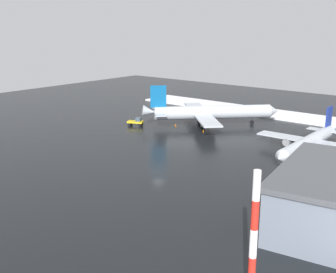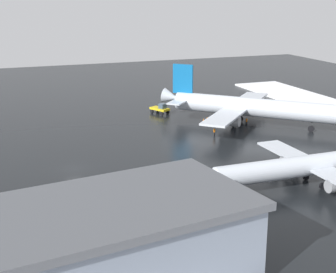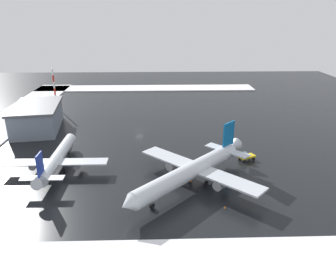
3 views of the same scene
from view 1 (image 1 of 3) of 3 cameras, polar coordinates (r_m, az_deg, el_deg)
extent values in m
plane|color=black|center=(86.43, -1.32, -4.69)|extent=(240.00, 240.00, 0.00)
cube|color=white|center=(142.23, 16.51, 2.62)|extent=(14.00, 116.00, 0.45)
cylinder|color=silver|center=(124.82, 6.08, 3.29)|extent=(27.38, 26.92, 3.91)
cone|color=silver|center=(130.08, 14.13, 3.39)|extent=(4.57, 4.58, 3.71)
cone|color=silver|center=(122.05, -2.60, 3.42)|extent=(5.26, 5.25, 3.80)
cube|color=silver|center=(133.29, 3.76, 3.93)|extent=(14.07, 14.22, 0.41)
cylinder|color=gray|center=(131.40, 4.18, 3.25)|extent=(4.40, 4.38, 2.30)
cube|color=silver|center=(115.17, 5.40, 2.15)|extent=(14.07, 14.22, 0.41)
cylinder|color=gray|center=(117.74, 5.43, 1.85)|extent=(4.40, 4.38, 2.30)
cube|color=#0C5999|center=(121.49, -1.32, 5.42)|extent=(3.58, 3.51, 6.44)
cube|color=silver|center=(125.70, -1.35, 3.66)|extent=(6.00, 6.03, 0.28)
cube|color=silver|center=(118.97, -1.05, 3.02)|extent=(6.00, 6.03, 0.28)
cylinder|color=black|center=(128.29, 11.34, 2.61)|extent=(0.28, 0.28, 0.80)
cylinder|color=black|center=(128.65, 11.30, 1.88)|extent=(1.19, 1.17, 1.26)
cylinder|color=black|center=(126.92, 4.29, 2.73)|extent=(0.28, 0.28, 0.80)
cylinder|color=black|center=(127.28, 4.28, 1.99)|extent=(1.19, 1.17, 1.26)
cylinder|color=black|center=(122.07, 4.73, 2.23)|extent=(0.28, 0.28, 0.80)
cylinder|color=black|center=(122.44, 4.71, 1.47)|extent=(1.19, 1.17, 1.26)
cylinder|color=silver|center=(100.34, 18.45, -0.79)|extent=(27.04, 3.10, 3.06)
cone|color=silver|center=(87.30, 14.98, -2.82)|extent=(2.17, 2.91, 2.91)
cone|color=silver|center=(113.81, 21.17, 1.05)|extent=(3.22, 2.61, 2.98)
cylinder|color=gray|center=(101.02, 21.81, -1.69)|extent=(3.07, 1.81, 1.80)
cube|color=silver|center=(105.49, 15.24, 0.05)|extent=(3.98, 11.72, 0.32)
cylinder|color=gray|center=(104.63, 16.00, -0.64)|extent=(3.07, 1.81, 1.80)
cube|color=navy|center=(111.09, 20.97, 2.51)|extent=(3.61, 0.33, 5.05)
cube|color=silver|center=(112.50, 19.48, 0.96)|extent=(2.35, 4.33, 0.22)
cylinder|color=black|center=(92.22, 16.26, -2.85)|extent=(0.22, 0.22, 0.63)
cylinder|color=black|center=(92.62, 16.20, -3.62)|extent=(0.99, 0.32, 0.99)
cylinder|color=black|center=(102.53, 19.97, -1.39)|extent=(0.22, 0.22, 0.63)
cylinder|color=black|center=(102.88, 19.90, -2.08)|extent=(0.99, 0.32, 0.99)
cylinder|color=black|center=(103.81, 17.92, -1.01)|extent=(0.22, 0.22, 0.63)
cylinder|color=black|center=(104.15, 17.86, -1.71)|extent=(0.99, 0.32, 0.99)
cube|color=gold|center=(124.85, -4.44, 1.98)|extent=(3.97, 5.10, 0.50)
cube|color=#3F5160|center=(124.40, -4.04, 2.32)|extent=(1.96, 1.91, 1.10)
cylinder|color=black|center=(125.45, -3.59, 1.73)|extent=(0.68, 0.95, 0.90)
cylinder|color=black|center=(123.61, -3.86, 1.53)|extent=(0.68, 0.95, 0.90)
cylinder|color=black|center=(126.42, -4.99, 1.80)|extent=(0.68, 0.95, 0.90)
cylinder|color=black|center=(124.59, -5.28, 1.60)|extent=(0.68, 0.95, 0.90)
cylinder|color=black|center=(125.07, 5.52, 1.64)|extent=(0.16, 0.16, 0.85)
cylinder|color=black|center=(125.01, 5.43, 1.63)|extent=(0.16, 0.16, 0.85)
cylinder|color=orange|center=(124.88, 5.48, 1.96)|extent=(0.36, 0.36, 0.62)
sphere|color=tan|center=(124.78, 5.49, 2.16)|extent=(0.24, 0.24, 0.24)
cylinder|color=black|center=(114.07, 4.80, 0.35)|extent=(0.16, 0.16, 0.85)
cylinder|color=black|center=(114.27, 4.81, 0.38)|extent=(0.16, 0.16, 0.85)
cylinder|color=orange|center=(113.99, 4.82, 0.73)|extent=(0.36, 0.36, 0.62)
sphere|color=tan|center=(113.88, 4.82, 0.93)|extent=(0.24, 0.24, 0.24)
cylinder|color=black|center=(122.76, 4.53, 1.41)|extent=(0.16, 0.16, 0.85)
cylinder|color=black|center=(122.95, 4.56, 1.43)|extent=(0.16, 0.16, 0.85)
cylinder|color=orange|center=(122.69, 4.55, 1.75)|extent=(0.36, 0.36, 0.62)
sphere|color=tan|center=(122.59, 4.55, 1.95)|extent=(0.24, 0.24, 0.24)
cylinder|color=red|center=(41.47, 11.28, -17.39)|extent=(0.70, 0.70, 2.81)
cylinder|color=white|center=(40.06, 11.49, -13.99)|extent=(0.70, 0.70, 2.81)
cylinder|color=red|center=(38.79, 11.70, -10.36)|extent=(0.70, 0.70, 2.81)
cylinder|color=white|center=(37.70, 11.93, -6.49)|extent=(0.70, 0.70, 2.81)
cube|color=slate|center=(67.16, 21.37, -8.01)|extent=(25.80, 17.39, 8.00)
cube|color=#4C4F54|center=(65.65, 21.73, -4.46)|extent=(26.94, 18.53, 0.80)
cone|color=orange|center=(123.62, 1.04, 1.48)|extent=(0.36, 0.36, 0.55)
cone|color=orange|center=(136.63, 5.74, 2.70)|extent=(0.36, 0.36, 0.55)
cone|color=orange|center=(125.49, 1.00, 1.68)|extent=(0.36, 0.36, 0.55)
camera|label=2|loc=(54.66, 67.57, 4.42)|focal=55.00mm
camera|label=3|loc=(180.49, 20.79, 16.99)|focal=35.00mm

